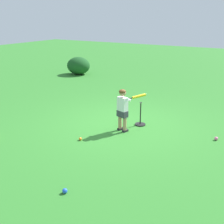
{
  "coord_description": "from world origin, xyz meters",
  "views": [
    {
      "loc": [
        -6.37,
        -3.46,
        2.8
      ],
      "look_at": [
        -0.42,
        0.1,
        0.45
      ],
      "focal_mm": 46.59,
      "sensor_mm": 36.0,
      "label": 1
    }
  ],
  "objects_px": {
    "play_ball_center_lawn": "(65,191)",
    "play_ball_near_batter": "(216,138)",
    "batting_tee": "(140,121)",
    "play_ball_by_bucket": "(80,139)",
    "child_batter": "(124,106)"
  },
  "relations": [
    {
      "from": "play_ball_center_lawn",
      "to": "play_ball_near_batter",
      "type": "bearing_deg",
      "value": -25.68
    },
    {
      "from": "play_ball_near_batter",
      "to": "batting_tee",
      "type": "distance_m",
      "value": 1.95
    },
    {
      "from": "play_ball_near_batter",
      "to": "batting_tee",
      "type": "xyz_separation_m",
      "value": [
        -0.02,
        1.95,
        0.06
      ]
    },
    {
      "from": "batting_tee",
      "to": "play_ball_by_bucket",
      "type": "bearing_deg",
      "value": 154.7
    },
    {
      "from": "child_batter",
      "to": "play_ball_center_lawn",
      "type": "relative_size",
      "value": 12.4
    },
    {
      "from": "batting_tee",
      "to": "play_ball_center_lawn",
      "type": "bearing_deg",
      "value": -175.25
    },
    {
      "from": "play_ball_by_bucket",
      "to": "batting_tee",
      "type": "bearing_deg",
      "value": -25.3
    },
    {
      "from": "child_batter",
      "to": "play_ball_by_bucket",
      "type": "relative_size",
      "value": 14.46
    },
    {
      "from": "play_ball_near_batter",
      "to": "play_ball_center_lawn",
      "type": "height_order",
      "value": "play_ball_center_lawn"
    },
    {
      "from": "child_batter",
      "to": "play_ball_center_lawn",
      "type": "bearing_deg",
      "value": -170.51
    },
    {
      "from": "child_batter",
      "to": "play_ball_near_batter",
      "type": "xyz_separation_m",
      "value": [
        0.6,
        -2.14,
        -0.61
      ]
    },
    {
      "from": "child_batter",
      "to": "play_ball_by_bucket",
      "type": "bearing_deg",
      "value": 151.1
    },
    {
      "from": "play_ball_near_batter",
      "to": "child_batter",
      "type": "bearing_deg",
      "value": 105.65
    },
    {
      "from": "play_ball_near_batter",
      "to": "play_ball_center_lawn",
      "type": "bearing_deg",
      "value": 154.32
    },
    {
      "from": "play_ball_center_lawn",
      "to": "batting_tee",
      "type": "bearing_deg",
      "value": 4.75
    }
  ]
}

